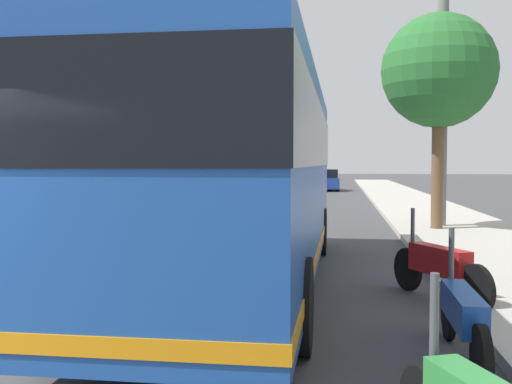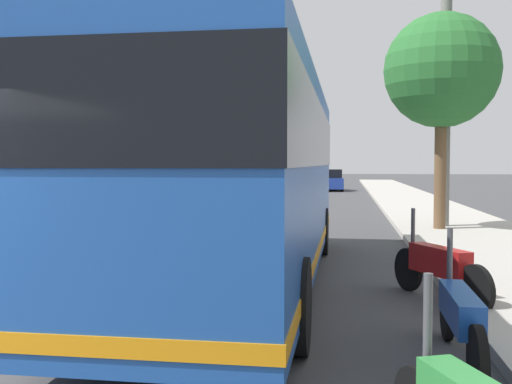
{
  "view_description": "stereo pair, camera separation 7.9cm",
  "coord_description": "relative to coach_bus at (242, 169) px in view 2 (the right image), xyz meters",
  "views": [
    {
      "loc": [
        -2.96,
        -3.62,
        1.95
      ],
      "look_at": [
        5.96,
        -2.34,
        1.52
      ],
      "focal_mm": 41.89,
      "sensor_mm": 36.0,
      "label": 1
    },
    {
      "loc": [
        -2.95,
        -3.7,
        1.95
      ],
      "look_at": [
        5.96,
        -2.34,
        1.52
      ],
      "focal_mm": 41.89,
      "sensor_mm": 36.0,
      "label": 2
    }
  ],
  "objects": [
    {
      "name": "sidewalk_curb",
      "position": [
        3.59,
        -4.88,
        -1.8
      ],
      "size": [
        110.0,
        3.6,
        0.14
      ],
      "primitive_type": "cube",
      "color": "#B2ADA3",
      "rests_on": "ground"
    },
    {
      "name": "lane_divider_line",
      "position": [
        3.59,
        2.05,
        -1.86
      ],
      "size": [
        110.0,
        0.16,
        0.01
      ],
      "primitive_type": "cube",
      "color": "silver",
      "rests_on": "ground"
    },
    {
      "name": "coach_bus",
      "position": [
        0.0,
        0.0,
        0.0
      ],
      "size": [
        10.54,
        2.56,
        3.21
      ],
      "rotation": [
        0.0,
        0.0,
        0.0
      ],
      "color": "#1E4C9E",
      "rests_on": "ground"
    },
    {
      "name": "motorcycle_angled",
      "position": [
        -3.43,
        -2.74,
        -1.4
      ],
      "size": [
        2.31,
        0.26,
        1.26
      ],
      "rotation": [
        0.0,
        0.0,
        -0.02
      ],
      "color": "black",
      "rests_on": "ground"
    },
    {
      "name": "motorcycle_by_tree",
      "position": [
        -0.72,
        -2.94,
        -1.38
      ],
      "size": [
        2.0,
        1.08,
        1.28
      ],
      "rotation": [
        0.0,
        0.0,
        0.48
      ],
      "color": "black",
      "rests_on": "ground"
    },
    {
      "name": "car_ahead_same_lane",
      "position": [
        21.4,
        4.33,
        -1.15
      ],
      "size": [
        3.93,
        1.97,
        1.53
      ],
      "rotation": [
        0.0,
        0.0,
        3.13
      ],
      "color": "navy",
      "rests_on": "ground"
    },
    {
      "name": "car_oncoming",
      "position": [
        26.66,
        4.16,
        -1.15
      ],
      "size": [
        4.68,
        2.12,
        1.48
      ],
      "rotation": [
        0.0,
        0.0,
        3.08
      ],
      "color": "black",
      "rests_on": "ground"
    },
    {
      "name": "car_behind_bus",
      "position": [
        33.78,
        -0.46,
        -1.14
      ],
      "size": [
        4.55,
        2.01,
        1.53
      ],
      "rotation": [
        0.0,
        0.0,
        0.06
      ],
      "color": "navy",
      "rests_on": "ground"
    },
    {
      "name": "roadside_tree_mid_block",
      "position": [
        7.78,
        -4.21,
        2.61
      ],
      "size": [
        3.15,
        3.15,
        6.09
      ],
      "color": "brown",
      "rests_on": "ground"
    },
    {
      "name": "utility_pole",
      "position": [
        8.55,
        -4.43,
        1.58
      ],
      "size": [
        0.32,
        0.32,
        6.89
      ],
      "primitive_type": "cylinder",
      "color": "slate",
      "rests_on": "ground"
    }
  ]
}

